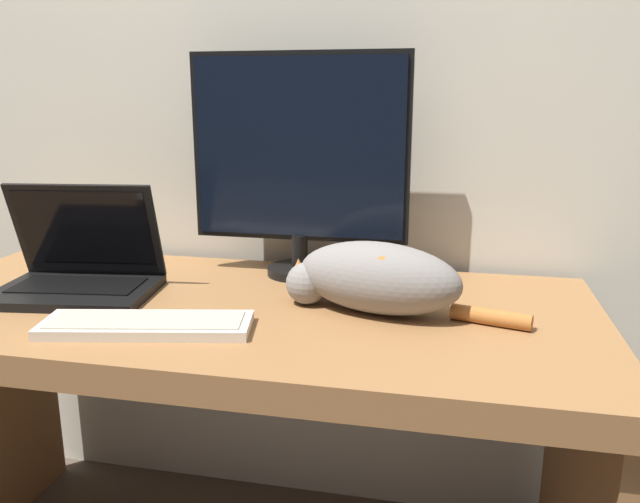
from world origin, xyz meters
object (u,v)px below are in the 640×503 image
at_px(monitor, 299,159).
at_px(laptop, 79,272).
at_px(cat, 375,277).
at_px(external_keyboard, 147,325).

xyz_separation_m(monitor, laptop, (-0.45, -0.25, -0.24)).
height_order(laptop, cat, laptop).
xyz_separation_m(monitor, external_keyboard, (-0.19, -0.44, -0.28)).
xyz_separation_m(laptop, external_keyboard, (0.26, -0.18, -0.04)).
distance_m(laptop, external_keyboard, 0.32).
bearing_deg(external_keyboard, laptop, 132.99).
bearing_deg(laptop, cat, -6.36).
bearing_deg(monitor, cat, -47.58).
xyz_separation_m(laptop, cat, (0.67, 0.01, 0.03)).
xyz_separation_m(monitor, cat, (0.22, -0.24, -0.21)).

